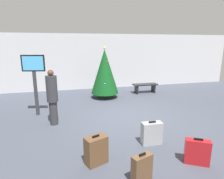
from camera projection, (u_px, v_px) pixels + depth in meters
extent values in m
plane|color=#424754|center=(129.00, 117.00, 6.66)|extent=(16.00, 16.00, 0.00)
cube|color=silver|center=(102.00, 62.00, 10.72)|extent=(16.00, 0.20, 3.01)
cylinder|color=#4C3319|center=(105.00, 95.00, 9.02)|extent=(0.12, 0.12, 0.23)
cone|color=#0F4719|center=(105.00, 71.00, 8.76)|extent=(1.27, 1.27, 2.02)
sphere|color=#F2D84C|center=(104.00, 48.00, 8.51)|extent=(0.12, 0.12, 0.12)
sphere|color=blue|center=(105.00, 84.00, 8.44)|extent=(0.08, 0.08, 0.08)
sphere|color=yellow|center=(108.00, 75.00, 9.14)|extent=(0.08, 0.08, 0.08)
sphere|color=red|center=(107.00, 62.00, 8.55)|extent=(0.08, 0.08, 0.08)
sphere|color=silver|center=(104.00, 57.00, 8.71)|extent=(0.08, 0.08, 0.08)
sphere|color=blue|center=(99.00, 73.00, 8.96)|extent=(0.08, 0.08, 0.08)
sphere|color=red|center=(109.00, 71.00, 8.96)|extent=(0.08, 0.08, 0.08)
cylinder|color=#333338|center=(36.00, 94.00, 6.68)|extent=(0.12, 0.12, 1.57)
cube|color=black|center=(33.00, 63.00, 6.43)|extent=(0.77, 0.24, 0.55)
cube|color=#4CB2F2|center=(33.00, 63.00, 6.39)|extent=(0.68, 0.16, 0.47)
cube|color=black|center=(145.00, 84.00, 9.77)|extent=(1.25, 0.44, 0.06)
cube|color=black|center=(136.00, 89.00, 9.72)|extent=(0.08, 0.35, 0.42)
cube|color=black|center=(153.00, 88.00, 9.94)|extent=(0.08, 0.35, 0.42)
cylinder|color=#333338|center=(54.00, 113.00, 5.97)|extent=(0.25, 0.25, 0.75)
cylinder|color=#333338|center=(52.00, 89.00, 5.79)|extent=(0.44, 0.44, 0.80)
sphere|color=brown|center=(51.00, 73.00, 5.67)|extent=(0.18, 0.18, 0.18)
cube|color=#9EA0A5|center=(152.00, 133.00, 4.81)|extent=(0.52, 0.23, 0.58)
cube|color=black|center=(152.00, 122.00, 4.74)|extent=(0.18, 0.03, 0.04)
cube|color=brown|center=(142.00, 169.00, 3.46)|extent=(0.43, 0.28, 0.55)
cube|color=black|center=(142.00, 154.00, 3.39)|extent=(0.14, 0.07, 0.04)
cube|color=brown|center=(96.00, 150.00, 4.02)|extent=(0.52, 0.42, 0.61)
cube|color=black|center=(96.00, 136.00, 3.94)|extent=(0.16, 0.09, 0.04)
cube|color=#B2191E|center=(197.00, 152.00, 4.01)|extent=(0.52, 0.40, 0.55)
cube|color=black|center=(199.00, 139.00, 3.94)|extent=(0.17, 0.11, 0.04)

